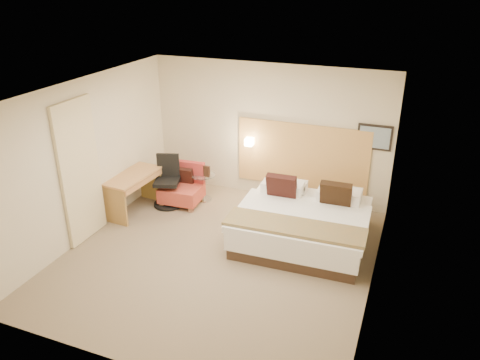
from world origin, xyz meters
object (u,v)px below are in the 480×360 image
at_px(bed, 303,222).
at_px(side_table, 203,186).
at_px(desk_chair, 168,185).
at_px(lounge_chair, 183,188).
at_px(desk, 134,183).

relative_size(bed, side_table, 3.99).
bearing_deg(desk_chair, bed, -6.82).
height_order(lounge_chair, desk_chair, desk_chair).
xyz_separation_m(lounge_chair, desk, (-0.67, -0.66, 0.28)).
relative_size(lounge_chair, desk, 0.65).
bearing_deg(lounge_chair, desk, -135.67).
bearing_deg(desk, lounge_chair, 44.33).
bearing_deg(bed, side_table, 161.13).
xyz_separation_m(bed, lounge_chair, (-2.58, 0.51, -0.02)).
height_order(desk, desk_chair, desk_chair).
xyz_separation_m(lounge_chair, side_table, (0.33, 0.26, -0.01)).
relative_size(bed, desk_chair, 2.21).
xyz_separation_m(bed, desk_chair, (-2.81, 0.34, 0.07)).
relative_size(side_table, desk, 0.45).
distance_m(bed, side_table, 2.38).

